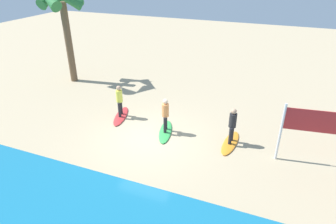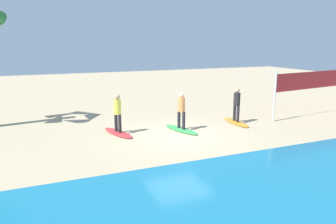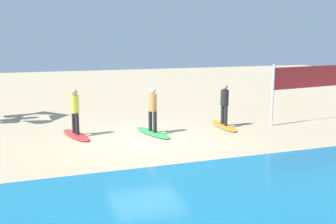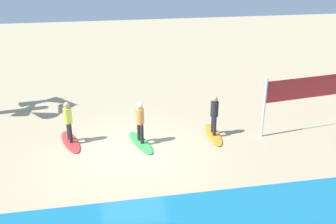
% 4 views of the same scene
% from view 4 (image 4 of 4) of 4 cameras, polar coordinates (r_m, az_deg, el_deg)
% --- Properties ---
extents(ground_plane, '(60.00, 60.00, 0.00)m').
position_cam_4_polar(ground_plane, '(14.56, -5.58, -6.13)').
color(ground_plane, tan).
extents(surfboard_orange, '(0.70, 2.13, 0.09)m').
position_cam_4_polar(surfboard_orange, '(15.92, 6.75, -3.34)').
color(surfboard_orange, orange).
rests_on(surfboard_orange, ground).
extents(surfer_orange, '(0.32, 0.46, 1.64)m').
position_cam_4_polar(surfer_orange, '(15.51, 6.92, -0.05)').
color(surfer_orange, '#232328').
rests_on(surfer_orange, surfboard_orange).
extents(surfboard_green, '(1.09, 2.17, 0.09)m').
position_cam_4_polar(surfboard_green, '(15.21, -4.10, -4.55)').
color(surfboard_green, green).
rests_on(surfboard_green, ground).
extents(surfer_green, '(0.32, 0.45, 1.64)m').
position_cam_4_polar(surfer_green, '(14.78, -4.20, -1.14)').
color(surfer_green, '#232328').
rests_on(surfer_green, surfboard_green).
extents(surfboard_red, '(1.11, 2.17, 0.09)m').
position_cam_4_polar(surfboard_red, '(15.72, -14.32, -4.30)').
color(surfboard_red, red).
rests_on(surfboard_red, ground).
extents(surfer_red, '(0.32, 0.45, 1.64)m').
position_cam_4_polar(surfer_red, '(15.30, -14.68, -0.99)').
color(surfer_red, '#232328').
rests_on(surfer_red, surfboard_red).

